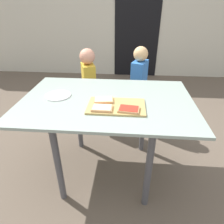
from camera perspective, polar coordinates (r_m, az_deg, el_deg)
name	(u,v)px	position (r m, az deg, el deg)	size (l,w,h in m)	color
ground_plane	(108,169)	(2.05, -1.24, -16.25)	(16.00, 16.00, 0.00)	brown
house_wall_back	(123,12)	(4.43, 3.06, 26.99)	(8.00, 0.20, 2.54)	beige
house_door	(137,27)	(4.35, 7.28, 23.20)	(0.90, 0.02, 2.00)	black
dining_table	(107,110)	(1.63, -1.50, 0.59)	(1.37, 0.92, 0.78)	#92A398
cutting_board	(116,106)	(1.46, 1.25, 1.69)	(0.42, 0.27, 0.01)	tan
pizza_slice_near_right	(129,109)	(1.39, 4.87, 0.83)	(0.16, 0.12, 0.02)	tan
pizza_slice_far_left	(104,100)	(1.52, -2.45, 3.50)	(0.16, 0.12, 0.02)	tan
pizza_slice_near_left	(102,108)	(1.41, -2.90, 1.16)	(0.15, 0.11, 0.02)	tan
plate_white_left	(58,95)	(1.70, -15.38, 4.65)	(0.21, 0.21, 0.01)	white
child_left	(89,83)	(2.47, -6.69, 8.21)	(0.22, 0.27, 1.00)	#383847
child_right	(139,84)	(2.42, 7.69, 7.95)	(0.21, 0.27, 1.03)	#364551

